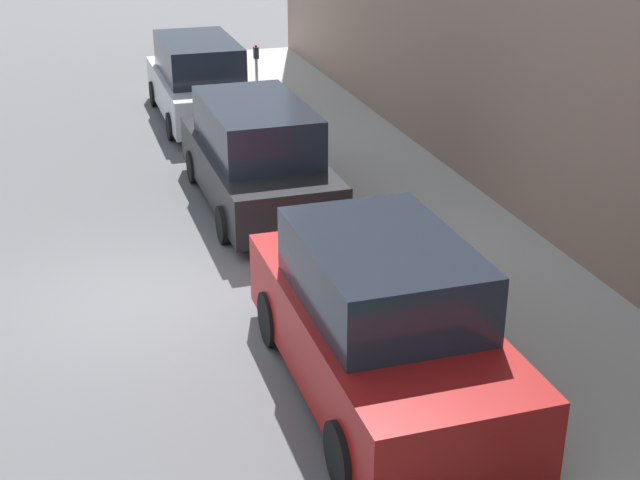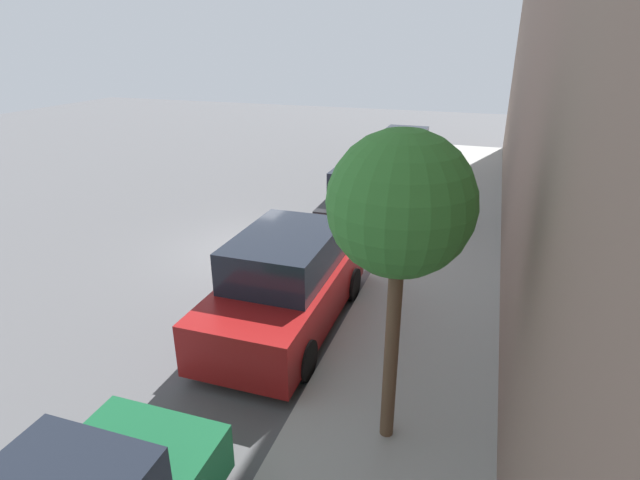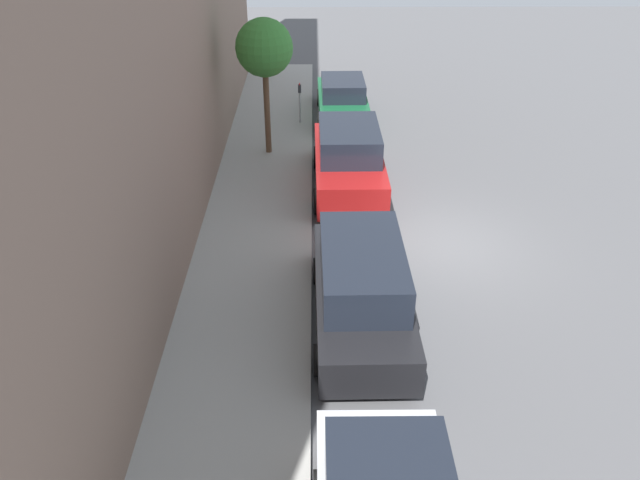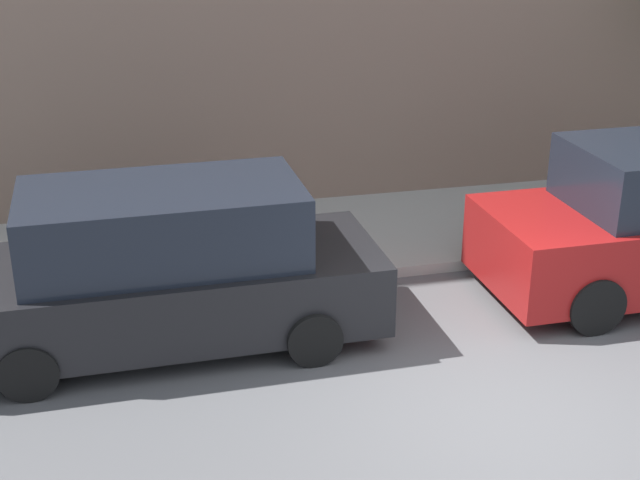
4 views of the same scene
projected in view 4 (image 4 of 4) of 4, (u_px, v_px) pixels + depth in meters
ground_plane at (509, 419)px, 8.96m from camera, size 60.00×60.00×0.00m
sidewalk at (369, 233)px, 13.41m from camera, size 2.97×32.00×0.15m
parked_minivan_third at (166, 269)px, 10.12m from camera, size 2.02×4.92×1.90m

